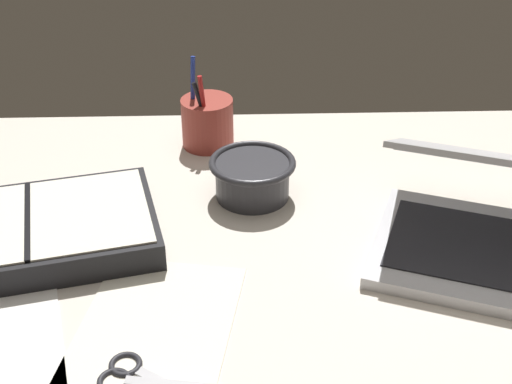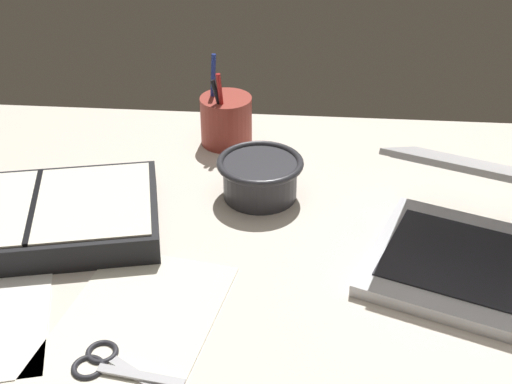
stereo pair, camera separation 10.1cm
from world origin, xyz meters
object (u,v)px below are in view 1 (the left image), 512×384
at_px(scissors, 133,376).
at_px(laptop, 498,222).
at_px(bowl, 252,176).
at_px(planner, 30,233).
at_px(pen_cup, 207,122).

bearing_deg(scissors, laptop, 45.90).
height_order(laptop, scissors, laptop).
relative_size(laptop, bowl, 2.95).
distance_m(planner, scissors, 0.31).
bearing_deg(planner, bowl, 8.02).
distance_m(bowl, scissors, 0.41).
height_order(pen_cup, scissors, pen_cup).
bearing_deg(pen_cup, laptop, -39.43).
bearing_deg(scissors, planner, 144.52).
relative_size(pen_cup, scissors, 1.19).
bearing_deg(pen_cup, bowl, -67.00).
distance_m(laptop, pen_cup, 0.53).
relative_size(laptop, scissors, 2.98).
bearing_deg(planner, scissors, -69.69).
distance_m(laptop, bowl, 0.37).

